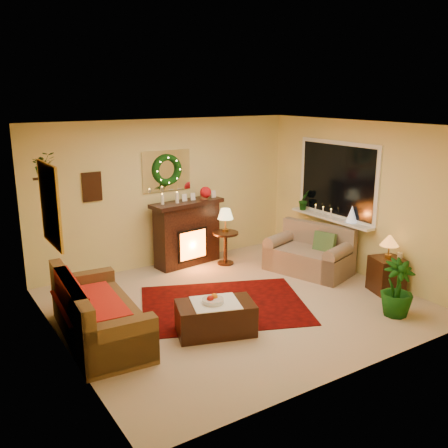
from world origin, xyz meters
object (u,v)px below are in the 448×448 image
side_table_round (225,247)px  coffee_table (216,318)px  end_table_square (387,275)px  sofa (100,306)px  loveseat (309,249)px  fireplace (187,235)px

side_table_round → coffee_table: bearing=-125.5°
end_table_square → coffee_table: end_table_square is taller
sofa → loveseat: (3.85, 0.39, -0.01)m
sofa → loveseat: bearing=10.1°
fireplace → side_table_round: bearing=-41.2°
fireplace → side_table_round: size_ratio=2.00×
sofa → end_table_square: (4.29, -0.92, -0.16)m
fireplace → loveseat: fireplace is taller
side_table_round → coffee_table: size_ratio=0.61×
fireplace → side_table_round: fireplace is taller
loveseat → sofa: bearing=167.8°
side_table_round → coffee_table: (-1.57, -2.20, -0.12)m
coffee_table → end_table_square: bearing=13.8°
end_table_square → side_table_round: bearing=120.2°
sofa → coffee_table: bearing=-23.1°
fireplace → side_table_round: 0.73m
coffee_table → fireplace: bearing=87.5°
end_table_square → loveseat: bearing=108.6°
side_table_round → fireplace: bearing=146.3°
loveseat → end_table_square: size_ratio=2.54×
sofa → side_table_round: 3.25m
loveseat → end_table_square: 1.40m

